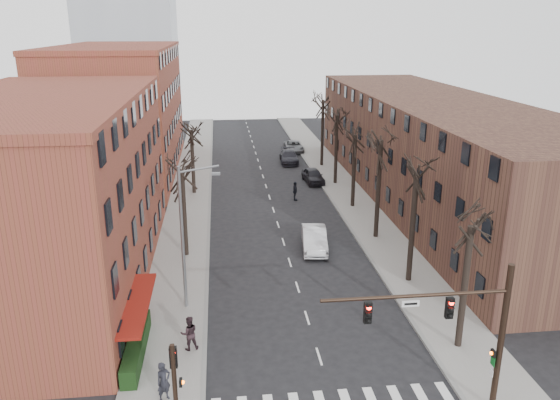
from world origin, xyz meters
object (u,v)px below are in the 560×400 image
object	(u,v)px
parked_car_mid	(289,157)
silver_sedan	(314,239)
parked_car_near	(313,176)
pedestrian_a	(164,382)

from	to	relation	value
parked_car_mid	silver_sedan	bearing A→B (deg)	-90.76
parked_car_near	pedestrian_a	xyz separation A→B (m)	(-13.04, -35.66, 0.33)
silver_sedan	parked_car_near	distance (m)	18.88
parked_car_mid	pedestrian_a	world-z (taller)	pedestrian_a
parked_car_near	parked_car_mid	bearing A→B (deg)	94.14
silver_sedan	parked_car_mid	world-z (taller)	silver_sedan
parked_car_near	pedestrian_a	world-z (taller)	pedestrian_a
silver_sedan	pedestrian_a	distance (m)	19.72
parked_car_near	parked_car_mid	xyz separation A→B (m)	(-1.50, 9.26, -0.01)
silver_sedan	parked_car_mid	bearing A→B (deg)	92.88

